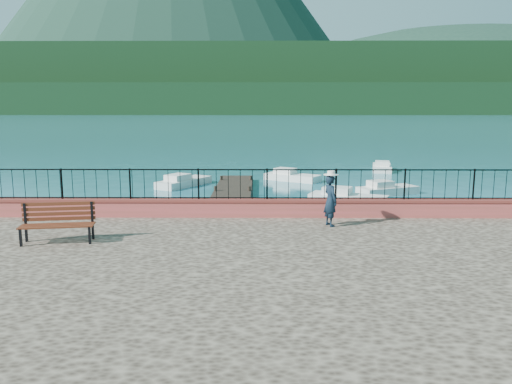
{
  "coord_description": "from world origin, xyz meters",
  "views": [
    {
      "loc": [
        -0.52,
        -12.07,
        4.71
      ],
      "look_at": [
        -0.64,
        2.0,
        2.3
      ],
      "focal_mm": 35.0,
      "sensor_mm": 36.0,
      "label": 1
    }
  ],
  "objects_px": {
    "boat_4": "(292,174)",
    "boat_5": "(382,165)",
    "boat_0": "(143,207)",
    "boat_2": "(388,187)",
    "boat_3": "(184,179)",
    "park_bench": "(58,231)",
    "person": "(330,201)",
    "boat_1": "(348,195)"
  },
  "relations": [
    {
      "from": "park_bench",
      "to": "person",
      "type": "xyz_separation_m",
      "value": [
        7.37,
        1.91,
        0.46
      ]
    },
    {
      "from": "park_bench",
      "to": "person",
      "type": "bearing_deg",
      "value": 6.1
    },
    {
      "from": "boat_1",
      "to": "boat_0",
      "type": "bearing_deg",
      "value": -138.14
    },
    {
      "from": "person",
      "to": "boat_5",
      "type": "bearing_deg",
      "value": -39.25
    },
    {
      "from": "person",
      "to": "boat_5",
      "type": "relative_size",
      "value": 0.44
    },
    {
      "from": "boat_0",
      "to": "boat_1",
      "type": "relative_size",
      "value": 1.02
    },
    {
      "from": "boat_5",
      "to": "boat_0",
      "type": "bearing_deg",
      "value": 150.34
    },
    {
      "from": "boat_4",
      "to": "boat_5",
      "type": "distance_m",
      "value": 8.63
    },
    {
      "from": "park_bench",
      "to": "boat_1",
      "type": "xyz_separation_m",
      "value": [
        9.64,
        11.65,
        -1.11
      ]
    },
    {
      "from": "park_bench",
      "to": "boat_3",
      "type": "height_order",
      "value": "park_bench"
    },
    {
      "from": "boat_0",
      "to": "boat_4",
      "type": "relative_size",
      "value": 1.08
    },
    {
      "from": "park_bench",
      "to": "person",
      "type": "relative_size",
      "value": 1.25
    },
    {
      "from": "boat_2",
      "to": "boat_5",
      "type": "height_order",
      "value": "same"
    },
    {
      "from": "boat_0",
      "to": "boat_5",
      "type": "relative_size",
      "value": 1.11
    },
    {
      "from": "boat_4",
      "to": "park_bench",
      "type": "bearing_deg",
      "value": -79.03
    },
    {
      "from": "boat_2",
      "to": "boat_4",
      "type": "height_order",
      "value": "same"
    },
    {
      "from": "boat_1",
      "to": "person",
      "type": "bearing_deg",
      "value": -79.43
    },
    {
      "from": "park_bench",
      "to": "boat_3",
      "type": "bearing_deg",
      "value": 79.15
    },
    {
      "from": "boat_2",
      "to": "park_bench",
      "type": "bearing_deg",
      "value": -154.37
    },
    {
      "from": "boat_3",
      "to": "boat_0",
      "type": "bearing_deg",
      "value": -153.33
    },
    {
      "from": "park_bench",
      "to": "boat_0",
      "type": "xyz_separation_m",
      "value": [
        0.2,
        8.54,
        -1.11
      ]
    },
    {
      "from": "boat_0",
      "to": "boat_2",
      "type": "height_order",
      "value": "same"
    },
    {
      "from": "boat_0",
      "to": "boat_1",
      "type": "height_order",
      "value": "same"
    },
    {
      "from": "boat_1",
      "to": "boat_3",
      "type": "distance_m",
      "value": 10.41
    },
    {
      "from": "boat_2",
      "to": "boat_0",
      "type": "bearing_deg",
      "value": -178.45
    },
    {
      "from": "boat_5",
      "to": "person",
      "type": "bearing_deg",
      "value": 174.95
    },
    {
      "from": "boat_0",
      "to": "boat_2",
      "type": "xyz_separation_m",
      "value": [
        12.03,
        5.66,
        0.0
      ]
    },
    {
      "from": "park_bench",
      "to": "boat_0",
      "type": "relative_size",
      "value": 0.5
    },
    {
      "from": "boat_3",
      "to": "person",
      "type": "bearing_deg",
      "value": -126.02
    },
    {
      "from": "boat_0",
      "to": "boat_4",
      "type": "xyz_separation_m",
      "value": [
        7.17,
        10.69,
        0.0
      ]
    },
    {
      "from": "boat_3",
      "to": "boat_2",
      "type": "bearing_deg",
      "value": -73.45
    },
    {
      "from": "boat_2",
      "to": "boat_3",
      "type": "xyz_separation_m",
      "value": [
        -11.52,
        2.78,
        0.0
      ]
    },
    {
      "from": "boat_0",
      "to": "boat_1",
      "type": "bearing_deg",
      "value": -12.83
    },
    {
      "from": "boat_2",
      "to": "boat_3",
      "type": "relative_size",
      "value": 0.84
    },
    {
      "from": "boat_0",
      "to": "person",
      "type": "bearing_deg",
      "value": -73.76
    },
    {
      "from": "boat_0",
      "to": "boat_4",
      "type": "bearing_deg",
      "value": 25.14
    },
    {
      "from": "boat_3",
      "to": "boat_4",
      "type": "relative_size",
      "value": 1.1
    },
    {
      "from": "person",
      "to": "boat_3",
      "type": "xyz_separation_m",
      "value": [
        -6.66,
        15.07,
        -1.57
      ]
    },
    {
      "from": "boat_5",
      "to": "park_bench",
      "type": "bearing_deg",
      "value": 161.7
    },
    {
      "from": "boat_4",
      "to": "boat_5",
      "type": "relative_size",
      "value": 1.03
    },
    {
      "from": "boat_2",
      "to": "person",
      "type": "bearing_deg",
      "value": -135.21
    },
    {
      "from": "park_bench",
      "to": "boat_1",
      "type": "relative_size",
      "value": 0.51
    }
  ]
}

